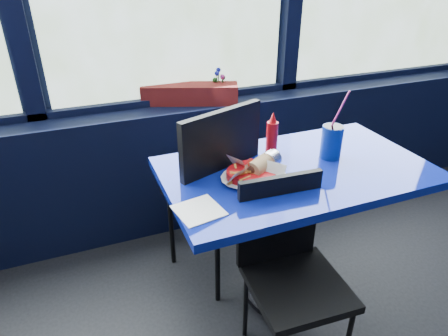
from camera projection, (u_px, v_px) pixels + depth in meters
window_sill at (182, 165)px, 2.58m from camera, size 5.00×0.26×0.80m
near_table at (293, 202)px, 1.88m from camera, size 1.20×0.70×0.75m
chair_near_front at (289, 262)px, 1.64m from camera, size 0.40×0.40×0.83m
chair_near_back at (221, 184)px, 1.99m from camera, size 0.59×0.59×1.02m
planter_box at (190, 94)px, 2.41m from camera, size 0.59×0.34×0.11m
flower_vase at (219, 91)px, 2.45m from camera, size 0.10×0.11×0.20m
food_basket at (255, 171)px, 1.69m from camera, size 0.27×0.27×0.09m
ketchup_bottle at (272, 135)px, 1.90m from camera, size 0.05×0.05×0.20m
soda_cup at (332, 141)px, 1.85m from camera, size 0.10×0.10×0.33m
napkin at (199, 210)px, 1.49m from camera, size 0.19×0.19×0.00m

